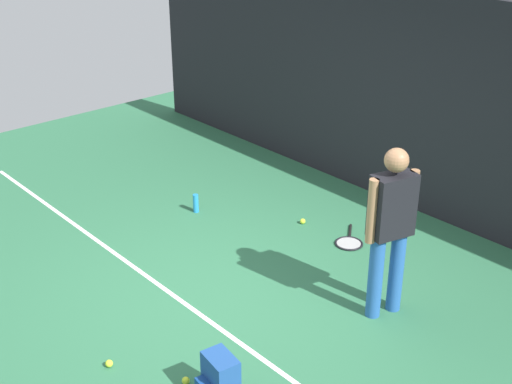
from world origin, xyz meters
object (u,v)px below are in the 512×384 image
(tennis_player, at_px, (391,223))
(tennis_ball_mid_court, at_px, (109,363))
(tennis_ball_far_left, at_px, (186,381))
(water_bottle, at_px, (196,203))
(tennis_racket, at_px, (349,242))
(backpack, at_px, (219,381))
(tennis_ball_by_fence, at_px, (303,221))

(tennis_player, xyz_separation_m, tennis_ball_mid_court, (-1.05, -2.40, -0.93))
(tennis_ball_far_left, xyz_separation_m, water_bottle, (-2.47, 1.99, 0.09))
(tennis_racket, xyz_separation_m, backpack, (1.02, -2.73, 0.20))
(tennis_player, bearing_deg, tennis_racket, -109.73)
(tennis_ball_mid_court, height_order, water_bottle, water_bottle)
(tennis_player, distance_m, tennis_ball_far_left, 2.28)
(tennis_ball_by_fence, relative_size, water_bottle, 0.28)
(tennis_ball_mid_court, bearing_deg, tennis_ball_by_fence, 103.35)
(backpack, xyz_separation_m, tennis_ball_mid_court, (-0.97, -0.44, -0.18))
(tennis_racket, distance_m, backpack, 2.92)
(tennis_racket, xyz_separation_m, tennis_ball_by_fence, (-0.69, -0.06, 0.02))
(backpack, relative_size, tennis_ball_mid_court, 6.67)
(tennis_ball_mid_court, xyz_separation_m, tennis_ball_far_left, (0.62, 0.36, 0.00))
(tennis_ball_by_fence, xyz_separation_m, tennis_ball_mid_court, (0.74, -3.12, 0.00))
(tennis_ball_mid_court, xyz_separation_m, water_bottle, (-1.85, 2.35, 0.09))
(tennis_ball_far_left, bearing_deg, tennis_racket, 103.39)
(tennis_racket, height_order, tennis_ball_by_fence, tennis_ball_by_fence)
(tennis_player, distance_m, tennis_racket, 1.65)
(tennis_player, relative_size, backpack, 3.86)
(tennis_ball_far_left, distance_m, water_bottle, 3.17)
(tennis_ball_far_left, relative_size, water_bottle, 0.28)
(tennis_player, height_order, water_bottle, tennis_player)
(water_bottle, bearing_deg, tennis_ball_mid_court, -51.79)
(backpack, height_order, tennis_ball_by_fence, backpack)
(tennis_player, bearing_deg, tennis_ball_mid_court, -8.52)
(tennis_ball_by_fence, bearing_deg, tennis_player, -21.75)
(tennis_ball_mid_court, relative_size, tennis_ball_far_left, 1.00)
(backpack, bearing_deg, tennis_ball_mid_court, -147.04)
(backpack, distance_m, tennis_ball_mid_court, 1.08)
(tennis_racket, relative_size, water_bottle, 2.50)
(tennis_ball_far_left, bearing_deg, tennis_ball_mid_court, -149.65)
(tennis_player, xyz_separation_m, tennis_racket, (-1.11, 0.77, -0.95))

